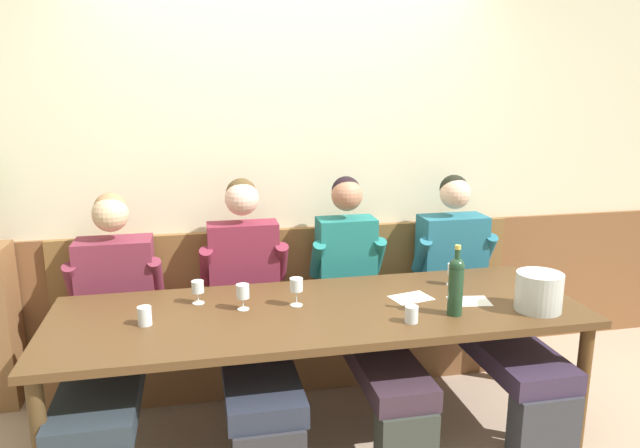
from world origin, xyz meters
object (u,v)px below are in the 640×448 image
(wine_glass_mid_left, at_px, (453,270))
(wine_bottle_green_tall, at_px, (456,284))
(ice_bucket, at_px, (539,292))
(water_tumbler_center, at_px, (145,316))
(wall_bench, at_px, (297,334))
(wine_glass_by_bottle, at_px, (198,288))
(person_center_left_seat, at_px, (110,325))
(wine_glass_near_bucket, at_px, (296,286))
(wine_glass_mid_right, at_px, (243,293))
(person_left_seat, at_px, (476,294))
(person_center_right_seat, at_px, (251,313))
(water_tumbler_right, at_px, (411,314))
(person_right_seat, at_px, (362,302))
(dining_table, at_px, (320,320))

(wine_glass_mid_left, bearing_deg, wine_bottle_green_tall, -113.04)
(ice_bucket, height_order, water_tumbler_center, ice_bucket)
(wall_bench, bearing_deg, wine_glass_by_bottle, -140.07)
(person_center_left_seat, bearing_deg, ice_bucket, -14.89)
(ice_bucket, relative_size, water_tumbler_center, 2.58)
(wine_bottle_green_tall, bearing_deg, wine_glass_mid_left, 66.96)
(wine_glass_near_bucket, relative_size, wine_glass_mid_right, 1.11)
(wall_bench, xyz_separation_m, wine_glass_mid_right, (-0.38, -0.64, 0.54))
(person_left_seat, bearing_deg, person_center_right_seat, -179.16)
(water_tumbler_right, bearing_deg, person_left_seat, 42.70)
(person_right_seat, distance_m, person_left_seat, 0.72)
(wine_glass_by_bottle, distance_m, wine_glass_near_bucket, 0.51)
(person_center_right_seat, height_order, wine_glass_near_bucket, person_center_right_seat)
(wine_glass_mid_right, bearing_deg, wine_glass_near_bucket, -0.64)
(wine_glass_near_bucket, height_order, water_tumbler_right, wine_glass_near_bucket)
(wall_bench, relative_size, wine_glass_near_bucket, 20.27)
(person_center_right_seat, height_order, wine_glass_mid_left, person_center_right_seat)
(wall_bench, bearing_deg, wine_glass_mid_right, -120.92)
(water_tumbler_right, bearing_deg, wine_glass_mid_left, 47.78)
(person_center_right_seat, height_order, wine_glass_mid_right, person_center_right_seat)
(dining_table, distance_m, person_left_seat, 1.08)
(person_right_seat, relative_size, person_left_seat, 0.99)
(wall_bench, relative_size, wine_glass_by_bottle, 24.43)
(person_center_left_seat, relative_size, wine_glass_by_bottle, 10.93)
(person_right_seat, height_order, water_tumbler_center, person_right_seat)
(wine_glass_by_bottle, relative_size, wine_glass_mid_left, 0.98)
(person_left_seat, distance_m, wine_glass_mid_left, 0.33)
(person_center_left_seat, bearing_deg, wall_bench, 19.83)
(person_center_left_seat, xyz_separation_m, wine_glass_mid_left, (1.89, -0.12, 0.22))
(wine_glass_by_bottle, bearing_deg, water_tumbler_right, -25.13)
(wall_bench, xyz_separation_m, person_right_seat, (0.31, -0.39, 0.34))
(person_center_left_seat, relative_size, wine_glass_mid_right, 10.07)
(dining_table, height_order, wine_glass_by_bottle, wine_glass_by_bottle)
(wall_bench, distance_m, wine_bottle_green_tall, 1.28)
(water_tumbler_right, bearing_deg, ice_bucket, 1.46)
(wall_bench, relative_size, dining_table, 1.11)
(person_left_seat, xyz_separation_m, wine_bottle_green_tall, (-0.40, -0.54, 0.28))
(wall_bench, height_order, wine_bottle_green_tall, wine_bottle_green_tall)
(wall_bench, height_order, ice_bucket, wall_bench)
(wall_bench, distance_m, wine_glass_near_bucket, 0.86)
(wine_glass_mid_right, relative_size, water_tumbler_center, 1.48)
(person_center_left_seat, height_order, person_left_seat, person_left_seat)
(water_tumbler_center, bearing_deg, dining_table, 1.97)
(person_center_left_seat, bearing_deg, water_tumbler_right, -21.87)
(person_center_left_seat, distance_m, wine_glass_by_bottle, 0.53)
(dining_table, xyz_separation_m, person_left_seat, (1.03, 0.33, -0.06))
(wine_glass_mid_right, xyz_separation_m, water_tumbler_right, (0.78, -0.33, -0.05))
(wine_glass_mid_left, bearing_deg, dining_table, -166.21)
(wall_bench, xyz_separation_m, water_tumbler_center, (-0.86, -0.74, 0.50))
(wine_glass_mid_left, distance_m, wine_glass_mid_right, 1.20)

